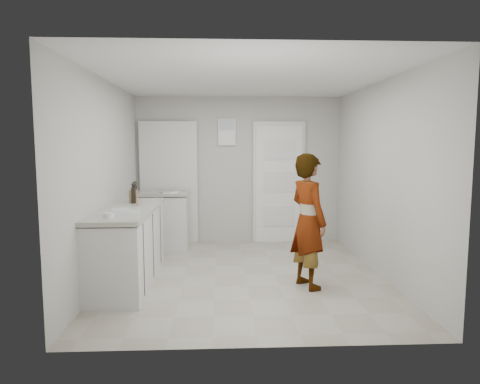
{
  "coord_description": "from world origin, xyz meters",
  "views": [
    {
      "loc": [
        -0.31,
        -5.4,
        1.7
      ],
      "look_at": [
        -0.05,
        0.4,
        1.04
      ],
      "focal_mm": 32.0,
      "sensor_mm": 36.0,
      "label": 1
    }
  ],
  "objects_px": {
    "oil_cruet_b": "(133,194)",
    "egg_bowl": "(109,215)",
    "cake_mix_box": "(133,196)",
    "person": "(308,221)",
    "baking_dish": "(126,211)",
    "spice_jar": "(138,202)",
    "oil_cruet_a": "(135,192)"
  },
  "relations": [
    {
      "from": "person",
      "to": "baking_dish",
      "type": "distance_m",
      "value": 2.1
    },
    {
      "from": "person",
      "to": "oil_cruet_a",
      "type": "height_order",
      "value": "person"
    },
    {
      "from": "egg_bowl",
      "to": "cake_mix_box",
      "type": "bearing_deg",
      "value": 88.11
    },
    {
      "from": "oil_cruet_a",
      "to": "egg_bowl",
      "type": "relative_size",
      "value": 2.35
    },
    {
      "from": "cake_mix_box",
      "to": "baking_dish",
      "type": "height_order",
      "value": "cake_mix_box"
    },
    {
      "from": "spice_jar",
      "to": "oil_cruet_b",
      "type": "distance_m",
      "value": 0.21
    },
    {
      "from": "person",
      "to": "spice_jar",
      "type": "relative_size",
      "value": 21.17
    },
    {
      "from": "spice_jar",
      "to": "oil_cruet_b",
      "type": "xyz_separation_m",
      "value": [
        -0.09,
        0.17,
        0.09
      ]
    },
    {
      "from": "cake_mix_box",
      "to": "egg_bowl",
      "type": "xyz_separation_m",
      "value": [
        -0.04,
        -1.12,
        -0.06
      ]
    },
    {
      "from": "oil_cruet_b",
      "to": "egg_bowl",
      "type": "bearing_deg",
      "value": -92.76
    },
    {
      "from": "spice_jar",
      "to": "baking_dish",
      "type": "relative_size",
      "value": 0.21
    },
    {
      "from": "cake_mix_box",
      "to": "oil_cruet_a",
      "type": "relative_size",
      "value": 0.62
    },
    {
      "from": "cake_mix_box",
      "to": "oil_cruet_a",
      "type": "distance_m",
      "value": 0.13
    },
    {
      "from": "cake_mix_box",
      "to": "egg_bowl",
      "type": "bearing_deg",
      "value": -95.57
    },
    {
      "from": "spice_jar",
      "to": "oil_cruet_b",
      "type": "relative_size",
      "value": 0.28
    },
    {
      "from": "spice_jar",
      "to": "oil_cruet_a",
      "type": "relative_size",
      "value": 0.27
    },
    {
      "from": "person",
      "to": "oil_cruet_b",
      "type": "relative_size",
      "value": 5.94
    },
    {
      "from": "spice_jar",
      "to": "person",
      "type": "bearing_deg",
      "value": -13.9
    },
    {
      "from": "oil_cruet_a",
      "to": "baking_dish",
      "type": "distance_m",
      "value": 1.03
    },
    {
      "from": "egg_bowl",
      "to": "spice_jar",
      "type": "bearing_deg",
      "value": 80.96
    },
    {
      "from": "cake_mix_box",
      "to": "oil_cruet_b",
      "type": "distance_m",
      "value": 0.07
    },
    {
      "from": "oil_cruet_a",
      "to": "oil_cruet_b",
      "type": "height_order",
      "value": "oil_cruet_a"
    },
    {
      "from": "oil_cruet_a",
      "to": "baking_dish",
      "type": "xyz_separation_m",
      "value": [
        0.1,
        -1.02,
        -0.11
      ]
    },
    {
      "from": "spice_jar",
      "to": "baking_dish",
      "type": "bearing_deg",
      "value": -90.74
    },
    {
      "from": "spice_jar",
      "to": "oil_cruet_a",
      "type": "distance_m",
      "value": 0.37
    },
    {
      "from": "person",
      "to": "baking_dish",
      "type": "bearing_deg",
      "value": 71.58
    },
    {
      "from": "spice_jar",
      "to": "baking_dish",
      "type": "height_order",
      "value": "spice_jar"
    },
    {
      "from": "egg_bowl",
      "to": "oil_cruet_a",
      "type": "bearing_deg",
      "value": 88.49
    },
    {
      "from": "person",
      "to": "oil_cruet_a",
      "type": "xyz_separation_m",
      "value": [
        -2.18,
        0.86,
        0.26
      ]
    },
    {
      "from": "cake_mix_box",
      "to": "spice_jar",
      "type": "distance_m",
      "value": 0.25
    },
    {
      "from": "person",
      "to": "oil_cruet_a",
      "type": "distance_m",
      "value": 2.36
    },
    {
      "from": "cake_mix_box",
      "to": "oil_cruet_b",
      "type": "xyz_separation_m",
      "value": [
        0.01,
        -0.06,
        0.04
      ]
    }
  ]
}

